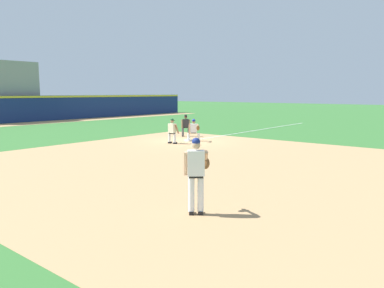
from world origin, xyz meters
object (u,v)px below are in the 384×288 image
Objects in this scene: first_baseman at (194,129)px; pitcher at (197,171)px; baseball at (192,153)px; umpire at (186,125)px; first_base_bag at (188,140)px; baserunner at (172,130)px.

pitcher is at bearing -141.16° from first_baseman.
first_baseman is (3.75, 2.87, 0.69)m from baseball.
umpire is (5.32, 4.82, 0.76)m from baseball.
pitcher is (-10.42, -8.83, 1.01)m from first_base_bag.
pitcher reaches higher than first_baseman.
baseball is at bearing -123.85° from baserunner.
first_base_bag is 5.14× the size of baseball.
baseball is 0.06× the size of first_baseman.
umpire is at bearing 40.75° from pitcher.
baserunner reaches higher than baseball.
umpire is at bearing 43.44° from first_base_bag.
pitcher is 1.39× the size of first_baseman.
first_base_bag is 0.28× the size of first_baseman.
pitcher is 13.63m from first_baseman.
first_base_bag is at bearing 0.05° from baserunner.
baserunner reaches higher than first_baseman.
pitcher is (-6.86, -5.68, 1.02)m from baseball.
umpire is (3.21, 1.67, 0.00)m from baserunner.
pitcher is 16.08m from umpire.
first_baseman is 1.67m from baserunner.
first_base_bag is 0.77m from first_baseman.
pitcher reaches higher than baseball.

